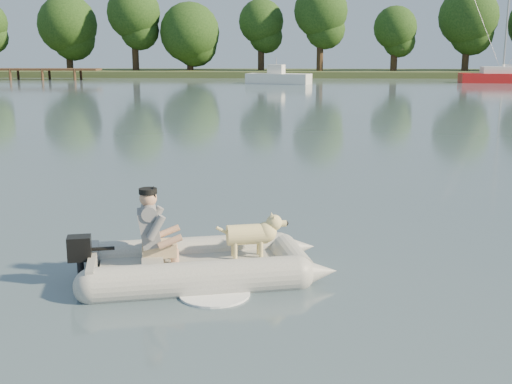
# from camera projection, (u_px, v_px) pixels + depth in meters

# --- Properties ---
(water) EXTENTS (160.00, 160.00, 0.00)m
(water) POSITION_uv_depth(u_px,v_px,m) (256.00, 282.00, 7.76)
(water) COLOR slate
(water) RESTS_ON ground
(shore_bank) EXTENTS (160.00, 12.00, 0.70)m
(shore_bank) POSITION_uv_depth(u_px,v_px,m) (284.00, 74.00, 68.15)
(shore_bank) COLOR #47512D
(shore_bank) RESTS_ON water
(dock) EXTENTS (18.00, 2.00, 1.04)m
(dock) POSITION_uv_depth(u_px,v_px,m) (4.00, 74.00, 59.56)
(dock) COLOR #4C331E
(dock) RESTS_ON water
(treeline) EXTENTS (71.02, 7.35, 9.27)m
(treeline) POSITION_uv_depth(u_px,v_px,m) (248.00, 22.00, 66.32)
(treeline) COLOR #332316
(treeline) RESTS_ON shore_bank
(dinghy) EXTENTS (4.85, 4.02, 1.23)m
(dinghy) POSITION_uv_depth(u_px,v_px,m) (202.00, 237.00, 7.84)
(dinghy) COLOR gray
(dinghy) RESTS_ON water
(man) EXTENTS (0.75, 0.68, 0.94)m
(man) POSITION_uv_depth(u_px,v_px,m) (151.00, 225.00, 7.73)
(man) COLOR slate
(man) RESTS_ON dinghy
(dog) EXTENTS (0.86, 0.47, 0.54)m
(dog) POSITION_uv_depth(u_px,v_px,m) (247.00, 238.00, 8.00)
(dog) COLOR #D5C17B
(dog) RESTS_ON dinghy
(outboard_motor) EXTENTS (0.41, 0.33, 0.69)m
(outboard_motor) POSITION_uv_depth(u_px,v_px,m) (80.00, 263.00, 7.63)
(outboard_motor) COLOR black
(outboard_motor) RESTS_ON dinghy
(motorboat) EXTENTS (5.73, 3.56, 2.27)m
(motorboat) POSITION_uv_depth(u_px,v_px,m) (279.00, 71.00, 52.32)
(motorboat) COLOR white
(motorboat) RESTS_ON water
(sailboat) EXTENTS (8.09, 3.04, 10.89)m
(sailboat) POSITION_uv_depth(u_px,v_px,m) (508.00, 77.00, 53.94)
(sailboat) COLOR red
(sailboat) RESTS_ON water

